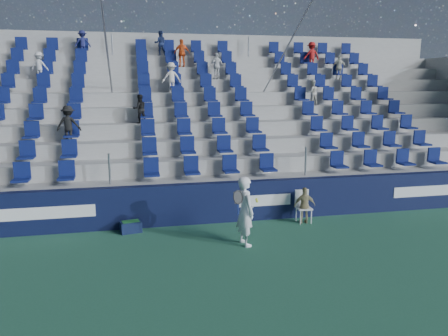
% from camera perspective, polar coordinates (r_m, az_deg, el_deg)
% --- Properties ---
extents(ground, '(70.00, 70.00, 0.00)m').
position_cam_1_polar(ground, '(10.26, 2.20, -12.44)').
color(ground, '#296045').
rests_on(ground, ground).
extents(sponsor_wall, '(24.00, 0.32, 1.20)m').
position_cam_1_polar(sponsor_wall, '(12.96, -1.18, -4.52)').
color(sponsor_wall, '#0E1436').
rests_on(sponsor_wall, ground).
extents(grandstand, '(24.00, 8.17, 6.63)m').
position_cam_1_polar(grandstand, '(17.61, -4.36, 4.74)').
color(grandstand, '#A7A7A1').
rests_on(grandstand, ground).
extents(tennis_player, '(0.69, 0.73, 1.79)m').
position_cam_1_polar(tennis_player, '(11.10, 2.78, -5.64)').
color(tennis_player, white).
rests_on(tennis_player, ground).
extents(line_judge_chair, '(0.43, 0.44, 0.96)m').
position_cam_1_polar(line_judge_chair, '(13.22, 10.25, -4.62)').
color(line_judge_chair, white).
rests_on(line_judge_chair, ground).
extents(line_judge, '(0.66, 0.34, 1.08)m').
position_cam_1_polar(line_judge, '(13.09, 10.50, -4.82)').
color(line_judge, tan).
rests_on(line_judge, ground).
extents(ball_bin, '(0.62, 0.47, 0.32)m').
position_cam_1_polar(ball_bin, '(12.49, -12.08, -7.43)').
color(ball_bin, '#0F1939').
rests_on(ball_bin, ground).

